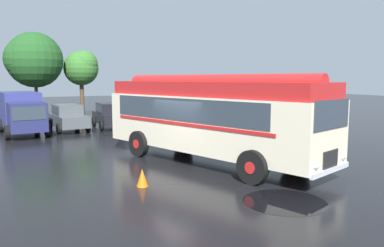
# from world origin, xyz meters

# --- Properties ---
(ground_plane) EXTENTS (120.00, 120.00, 0.00)m
(ground_plane) POSITION_xyz_m (0.00, 0.00, 0.00)
(ground_plane) COLOR black
(vintage_bus) EXTENTS (5.46, 10.35, 3.49)m
(vintage_bus) POSITION_xyz_m (0.87, -0.05, 1.89)
(vintage_bus) COLOR beige
(vintage_bus) RESTS_ON ground
(car_near_left) EXTENTS (2.25, 4.34, 1.66)m
(car_near_left) POSITION_xyz_m (-2.76, 12.09, 0.85)
(car_near_left) COLOR #4C5156
(car_near_left) RESTS_ON ground
(car_mid_left) EXTENTS (2.04, 4.24, 1.66)m
(car_mid_left) POSITION_xyz_m (0.04, 12.33, 0.85)
(car_mid_left) COLOR black
(car_mid_left) RESTS_ON ground
(box_van) EXTENTS (2.71, 5.91, 2.50)m
(box_van) POSITION_xyz_m (-5.46, 11.84, 1.36)
(box_van) COLOR navy
(box_van) RESTS_ON ground
(tree_left_of_centre) EXTENTS (4.48, 4.38, 6.99)m
(tree_left_of_centre) POSITION_xyz_m (-4.25, 19.58, 4.81)
(tree_left_of_centre) COLOR #4C3823
(tree_left_of_centre) RESTS_ON ground
(tree_centre) EXTENTS (2.92, 2.92, 5.71)m
(tree_centre) POSITION_xyz_m (-0.31, 20.20, 4.29)
(tree_centre) COLOR #4C3823
(tree_centre) RESTS_ON ground
(traffic_cone) EXTENTS (0.36, 0.36, 0.55)m
(traffic_cone) POSITION_xyz_m (-2.61, -2.07, 0.28)
(traffic_cone) COLOR orange
(traffic_cone) RESTS_ON ground
(puddle_patch) EXTENTS (2.27, 2.27, 0.01)m
(puddle_patch) POSITION_xyz_m (0.37, -5.20, 0.00)
(puddle_patch) COLOR black
(puddle_patch) RESTS_ON ground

